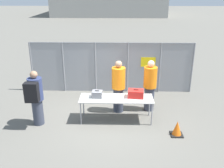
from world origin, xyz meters
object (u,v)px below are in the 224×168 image
(inspection_table, at_px, (116,99))
(traffic_cone, at_px, (177,129))
(security_worker_far, at_px, (150,85))
(traveler_hooded, at_px, (35,97))
(suitcase_red, at_px, (136,94))
(utility_trailer, at_px, (124,65))
(suitcase_grey, at_px, (97,94))
(security_worker_near, at_px, (118,86))

(inspection_table, distance_m, traffic_cone, 2.10)
(security_worker_far, bearing_deg, traffic_cone, 132.55)
(inspection_table, xyz_separation_m, traveler_hooded, (-2.51, -0.38, 0.25))
(suitcase_red, distance_m, utility_trailer, 4.98)
(inspection_table, xyz_separation_m, suitcase_red, (0.63, 0.09, 0.17))
(inspection_table, height_order, security_worker_far, security_worker_far)
(suitcase_grey, distance_m, security_worker_far, 1.94)
(traffic_cone, bearing_deg, security_worker_near, 138.74)
(suitcase_red, distance_m, traveler_hooded, 3.18)
(suitcase_grey, distance_m, security_worker_near, 0.91)
(suitcase_red, xyz_separation_m, utility_trailer, (-0.27, 4.94, -0.51))
(traveler_hooded, bearing_deg, suitcase_grey, 23.06)
(suitcase_red, relative_size, utility_trailer, 0.14)
(security_worker_far, bearing_deg, inspection_table, 54.89)
(suitcase_grey, relative_size, traveler_hooded, 0.19)
(utility_trailer, bearing_deg, suitcase_grey, -101.31)
(security_worker_far, bearing_deg, security_worker_near, 28.42)
(suitcase_red, xyz_separation_m, security_worker_near, (-0.57, 0.55, 0.05))
(suitcase_red, bearing_deg, utility_trailer, 93.08)
(utility_trailer, bearing_deg, suitcase_red, -86.92)
(inspection_table, bearing_deg, suitcase_grey, 175.16)
(traffic_cone, bearing_deg, suitcase_grey, 158.75)
(suitcase_grey, bearing_deg, suitcase_red, 1.74)
(traveler_hooded, distance_m, traffic_cone, 4.42)
(traffic_cone, bearing_deg, security_worker_far, 111.17)
(suitcase_red, distance_m, security_worker_near, 0.79)
(traveler_hooded, distance_m, security_worker_far, 3.86)
(inspection_table, xyz_separation_m, security_worker_far, (1.17, 0.77, 0.21))
(suitcase_grey, distance_m, suitcase_red, 1.26)
(suitcase_grey, relative_size, suitcase_red, 0.65)
(security_worker_near, bearing_deg, inspection_table, 93.20)
(suitcase_red, distance_m, security_worker_far, 0.87)
(suitcase_grey, height_order, utility_trailer, suitcase_grey)
(inspection_table, bearing_deg, utility_trailer, 85.84)
(traffic_cone, bearing_deg, suitcase_red, 140.12)
(security_worker_near, bearing_deg, traffic_cone, 147.85)
(inspection_table, height_order, suitcase_grey, suitcase_grey)
(security_worker_near, relative_size, utility_trailer, 0.49)
(traffic_cone, bearing_deg, utility_trailer, 103.75)
(suitcase_red, bearing_deg, security_worker_far, 51.78)
(security_worker_far, height_order, utility_trailer, security_worker_far)
(suitcase_grey, height_order, traveler_hooded, traveler_hooded)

